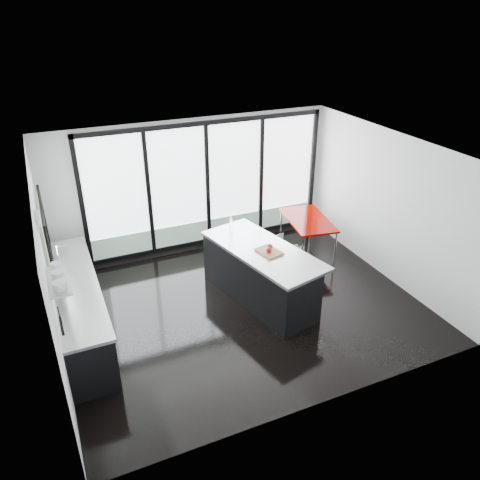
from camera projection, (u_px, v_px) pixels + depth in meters
name	position (u px, v px, depth m)	size (l,w,h in m)	color
floor	(242.00, 305.00, 8.33)	(6.00, 5.00, 0.00)	black
ceiling	(242.00, 153.00, 7.05)	(6.00, 5.00, 0.00)	white
wall_back	(206.00, 190.00, 9.85)	(6.00, 0.09, 2.80)	silver
wall_front	(326.00, 320.00, 5.66)	(6.00, 0.00, 2.80)	silver
wall_left	(47.00, 255.00, 6.77)	(0.26, 5.00, 2.80)	silver
wall_right	(388.00, 206.00, 8.76)	(0.00, 5.00, 2.80)	silver
counter_cabinets	(79.00, 307.00, 7.48)	(0.69, 3.24, 1.36)	black
island	(259.00, 274.00, 8.32)	(1.54, 2.59, 1.29)	black
bar_stool_near	(293.00, 277.00, 8.50)	(0.44, 0.44, 0.71)	silver
bar_stool_far	(280.00, 262.00, 9.04)	(0.41, 0.41, 0.66)	silver
red_table	(307.00, 235.00, 9.95)	(0.81, 1.42, 0.76)	#700600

